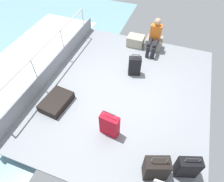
{
  "coord_description": "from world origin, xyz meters",
  "views": [
    {
      "loc": [
        0.87,
        -3.43,
        3.92
      ],
      "look_at": [
        -0.25,
        -0.33,
        0.25
      ],
      "focal_mm": 31.18,
      "sensor_mm": 36.0,
      "label": 1
    }
  ],
  "objects_px": {
    "cargo_crate_1": "(154,43)",
    "suitcase_1": "(110,125)",
    "suitcase_4": "(187,167)",
    "suitcase_2": "(135,66)",
    "cargo_crate_0": "(136,41)",
    "suitcase_0": "(56,102)",
    "suitcase_3": "(156,168)",
    "passenger_seated": "(155,36)"
  },
  "relations": [
    {
      "from": "cargo_crate_1",
      "to": "suitcase_1",
      "type": "xyz_separation_m",
      "value": [
        -0.26,
        -3.51,
        0.11
      ]
    },
    {
      "from": "suitcase_4",
      "to": "suitcase_1",
      "type": "bearing_deg",
      "value": 168.21
    },
    {
      "from": "cargo_crate_1",
      "to": "suitcase_2",
      "type": "height_order",
      "value": "suitcase_2"
    },
    {
      "from": "suitcase_1",
      "to": "cargo_crate_0",
      "type": "bearing_deg",
      "value": 95.83
    },
    {
      "from": "suitcase_0",
      "to": "suitcase_4",
      "type": "xyz_separation_m",
      "value": [
        3.22,
        -0.65,
        0.18
      ]
    },
    {
      "from": "suitcase_3",
      "to": "suitcase_4",
      "type": "relative_size",
      "value": 1.14
    },
    {
      "from": "suitcase_2",
      "to": "suitcase_3",
      "type": "distance_m",
      "value": 2.89
    },
    {
      "from": "suitcase_2",
      "to": "suitcase_1",
      "type": "bearing_deg",
      "value": -89.67
    },
    {
      "from": "suitcase_0",
      "to": "suitcase_1",
      "type": "distance_m",
      "value": 1.59
    },
    {
      "from": "cargo_crate_1",
      "to": "passenger_seated",
      "type": "height_order",
      "value": "passenger_seated"
    },
    {
      "from": "suitcase_1",
      "to": "suitcase_3",
      "type": "xyz_separation_m",
      "value": [
        1.13,
        -0.57,
        -0.01
      ]
    },
    {
      "from": "suitcase_0",
      "to": "suitcase_1",
      "type": "height_order",
      "value": "suitcase_1"
    },
    {
      "from": "cargo_crate_1",
      "to": "suitcase_2",
      "type": "relative_size",
      "value": 0.78
    },
    {
      "from": "passenger_seated",
      "to": "suitcase_4",
      "type": "relative_size",
      "value": 1.62
    },
    {
      "from": "cargo_crate_0",
      "to": "passenger_seated",
      "type": "xyz_separation_m",
      "value": [
        0.61,
        -0.15,
        0.4
      ]
    },
    {
      "from": "suitcase_3",
      "to": "suitcase_4",
      "type": "bearing_deg",
      "value": 22.34
    },
    {
      "from": "suitcase_0",
      "to": "cargo_crate_1",
      "type": "bearing_deg",
      "value": 60.66
    },
    {
      "from": "cargo_crate_0",
      "to": "suitcase_3",
      "type": "distance_m",
      "value": 4.32
    },
    {
      "from": "passenger_seated",
      "to": "suitcase_2",
      "type": "distance_m",
      "value": 1.31
    },
    {
      "from": "suitcase_1",
      "to": "suitcase_3",
      "type": "distance_m",
      "value": 1.27
    },
    {
      "from": "cargo_crate_0",
      "to": "suitcase_1",
      "type": "distance_m",
      "value": 3.5
    },
    {
      "from": "suitcase_0",
      "to": "suitcase_4",
      "type": "distance_m",
      "value": 3.29
    },
    {
      "from": "cargo_crate_0",
      "to": "passenger_seated",
      "type": "bearing_deg",
      "value": -13.44
    },
    {
      "from": "suitcase_1",
      "to": "suitcase_0",
      "type": "bearing_deg",
      "value": 168.85
    },
    {
      "from": "suitcase_2",
      "to": "suitcase_3",
      "type": "height_order",
      "value": "suitcase_3"
    },
    {
      "from": "suitcase_4",
      "to": "passenger_seated",
      "type": "bearing_deg",
      "value": 111.05
    },
    {
      "from": "cargo_crate_0",
      "to": "suitcase_1",
      "type": "bearing_deg",
      "value": -84.17
    },
    {
      "from": "suitcase_3",
      "to": "cargo_crate_1",
      "type": "bearing_deg",
      "value": 101.99
    },
    {
      "from": "suitcase_0",
      "to": "suitcase_1",
      "type": "relative_size",
      "value": 1.14
    },
    {
      "from": "cargo_crate_0",
      "to": "suitcase_2",
      "type": "relative_size",
      "value": 0.82
    },
    {
      "from": "cargo_crate_1",
      "to": "suitcase_1",
      "type": "bearing_deg",
      "value": -94.23
    },
    {
      "from": "cargo_crate_0",
      "to": "passenger_seated",
      "type": "distance_m",
      "value": 0.75
    },
    {
      "from": "suitcase_0",
      "to": "suitcase_2",
      "type": "height_order",
      "value": "suitcase_2"
    },
    {
      "from": "suitcase_1",
      "to": "suitcase_2",
      "type": "height_order",
      "value": "suitcase_1"
    },
    {
      "from": "passenger_seated",
      "to": "suitcase_1",
      "type": "distance_m",
      "value": 3.35
    },
    {
      "from": "suitcase_4",
      "to": "cargo_crate_1",
      "type": "bearing_deg",
      "value": 110.14
    },
    {
      "from": "suitcase_2",
      "to": "suitcase_4",
      "type": "relative_size",
      "value": 1.04
    },
    {
      "from": "cargo_crate_0",
      "to": "suitcase_0",
      "type": "distance_m",
      "value": 3.39
    },
    {
      "from": "passenger_seated",
      "to": "suitcase_3",
      "type": "bearing_deg",
      "value": -77.46
    },
    {
      "from": "cargo_crate_0",
      "to": "suitcase_0",
      "type": "relative_size",
      "value": 0.67
    },
    {
      "from": "suitcase_3",
      "to": "suitcase_4",
      "type": "distance_m",
      "value": 0.59
    },
    {
      "from": "cargo_crate_1",
      "to": "suitcase_3",
      "type": "relative_size",
      "value": 0.71
    }
  ]
}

